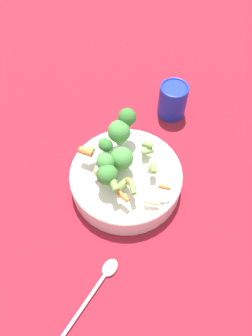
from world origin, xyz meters
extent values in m
plane|color=maroon|center=(0.00, 0.00, 0.00)|extent=(3.00, 3.00, 0.00)
cylinder|color=white|center=(0.00, 0.00, 0.02)|extent=(0.23, 0.23, 0.05)
torus|color=white|center=(0.00, 0.00, 0.05)|extent=(0.23, 0.23, 0.01)
cylinder|color=#8CB766|center=(0.00, -0.01, 0.06)|extent=(0.02, 0.02, 0.01)
sphere|color=#479342|center=(0.00, -0.01, 0.09)|extent=(0.05, 0.05, 0.05)
cylinder|color=#8CB766|center=(0.03, -0.04, 0.07)|extent=(0.01, 0.01, 0.01)
sphere|color=#33722D|center=(0.03, -0.04, 0.08)|extent=(0.03, 0.03, 0.03)
cylinder|color=#8CB766|center=(0.00, -0.06, 0.06)|extent=(0.01, 0.01, 0.01)
sphere|color=#33722D|center=(0.00, -0.06, 0.08)|extent=(0.03, 0.03, 0.03)
cylinder|color=#8CB766|center=(0.00, -0.07, 0.06)|extent=(0.01, 0.01, 0.01)
sphere|color=#3D8438|center=(0.00, -0.07, 0.08)|extent=(0.03, 0.03, 0.03)
cylinder|color=#8CB766|center=(-0.06, -0.07, 0.09)|extent=(0.01, 0.01, 0.02)
sphere|color=#33722D|center=(-0.06, -0.07, 0.12)|extent=(0.04, 0.04, 0.04)
cylinder|color=#8CB766|center=(0.05, 0.00, 0.07)|extent=(0.01, 0.01, 0.02)
sphere|color=#3D8438|center=(0.05, 0.00, 0.09)|extent=(0.04, 0.04, 0.04)
cylinder|color=#8CB766|center=(-0.03, -0.06, 0.07)|extent=(0.02, 0.02, 0.02)
sphere|color=#479342|center=(-0.03, -0.06, 0.10)|extent=(0.05, 0.05, 0.05)
cylinder|color=#8CB766|center=(0.04, -0.02, 0.08)|extent=(0.01, 0.01, 0.02)
sphere|color=#479342|center=(0.04, -0.02, 0.10)|extent=(0.04, 0.04, 0.04)
cylinder|color=#729E4C|center=(0.03, 0.02, 0.06)|extent=(0.03, 0.02, 0.01)
cylinder|color=orange|center=(0.02, 0.04, 0.08)|extent=(0.02, 0.03, 0.01)
cylinder|color=orange|center=(-0.02, 0.09, 0.09)|extent=(0.02, 0.02, 0.01)
cylinder|color=#729E4C|center=(-0.06, 0.00, 0.07)|extent=(0.03, 0.02, 0.01)
cylinder|color=orange|center=(0.05, -0.02, 0.07)|extent=(0.01, 0.02, 0.01)
cylinder|color=#729E4C|center=(0.02, -0.02, 0.07)|extent=(0.03, 0.03, 0.01)
cylinder|color=beige|center=(-0.05, 0.02, 0.06)|extent=(0.02, 0.02, 0.01)
cylinder|color=orange|center=(0.05, 0.05, 0.08)|extent=(0.01, 0.03, 0.01)
cylinder|color=#729E4C|center=(0.04, -0.07, 0.08)|extent=(0.03, 0.02, 0.01)
cylinder|color=beige|center=(0.01, 0.09, 0.06)|extent=(0.03, 0.03, 0.01)
cylinder|color=#729E4C|center=(0.05, 0.03, 0.09)|extent=(0.02, 0.03, 0.01)
cylinder|color=#729E4C|center=(0.03, 0.05, 0.08)|extent=(0.02, 0.03, 0.01)
cylinder|color=#729E4C|center=(-0.07, -0.01, 0.08)|extent=(0.02, 0.03, 0.01)
cylinder|color=orange|center=(0.04, -0.08, 0.08)|extent=(0.03, 0.03, 0.01)
cylinder|color=#729E4C|center=(-0.04, 0.04, 0.08)|extent=(0.02, 0.02, 0.01)
cylinder|color=#192DAD|center=(-0.23, -0.08, 0.04)|extent=(0.07, 0.07, 0.08)
torus|color=#192DAD|center=(-0.23, -0.08, 0.08)|extent=(0.07, 0.07, 0.01)
cylinder|color=silver|center=(0.22, 0.14, 0.01)|extent=(0.13, 0.04, 0.01)
ellipsoid|color=silver|center=(0.14, 0.12, 0.01)|extent=(0.04, 0.03, 0.01)
camera|label=1|loc=(0.24, 0.27, 0.62)|focal=35.00mm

